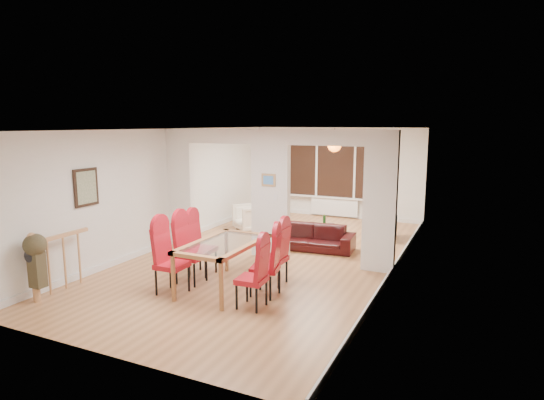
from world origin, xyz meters
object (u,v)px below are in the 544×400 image
Objects in this scene: armchair at (250,218)px; television at (392,229)px; dining_chair_rb at (265,263)px; dining_table at (224,265)px; dining_chair_lc at (202,246)px; sofa at (312,237)px; dining_chair_ra at (251,274)px; person at (271,196)px; coffee_table at (324,229)px; dining_chair_lb at (191,251)px; dining_chair_la at (172,260)px; bottle at (324,220)px; bowl at (330,225)px; dining_chair_rc at (274,254)px.

television is (3.45, 0.62, -0.08)m from armchair.
television is at bearing 63.40° from dining_chair_rb.
dining_table is 0.75m from dining_chair_rb.
sofa is at bearing 59.66° from dining_chair_lc.
dining_chair_ra reaches higher than television.
dining_chair_rb is 1.44× the size of armchair.
person is 1.70m from coffee_table.
dining_chair_lc is (-0.07, 0.46, -0.03)m from dining_chair_lb.
dining_chair_la is 5.10m from person.
bottle is 1.28× the size of bowl.
dining_chair_lb is at bearing 90.65° from dining_chair_la.
television reaches higher than bottle.
coffee_table is 0.26m from bottle.
dining_chair_la is 3.93× the size of bottle.
dining_chair_lc is at bearing 138.50° from television.
coffee_table is at bearing 85.94° from television.
dining_table is at bearing -36.02° from dining_chair_lc.
bottle is (1.85, 0.42, 0.02)m from armchair.
dining_chair_la is 5.02× the size of bowl.
dining_table reaches higher than sofa.
person is 7.41× the size of bowl.
dining_chair_ra reaches higher than bottle.
dining_chair_rb is 2.89m from sofa.
dining_chair_lb is 4.49m from bowl.
armchair is 2.58× the size of bottle.
dining_chair_lc is 2.72m from sofa.
sofa is 2.14m from television.
coffee_table is (-0.47, 4.35, -0.43)m from dining_chair_rb.
sofa is at bearing 41.18° from person.
dining_table is at bearing 38.46° from dining_chair_la.
dining_chair_lc is 4.09m from person.
person is at bearing 102.10° from dining_chair_rb.
dining_chair_rb is (0.74, 0.02, 0.13)m from dining_table.
bottle is (-0.18, 1.41, 0.08)m from sofa.
dining_table is at bearing -93.51° from coffee_table.
dining_chair_ra is at bearing -23.30° from armchair.
dining_table is 1.60× the size of dining_chair_rb.
dining_chair_rc is at bearing -17.79° from armchair.
coffee_table is (1.53, -0.14, -0.72)m from person.
dining_chair_rb is 4.76× the size of bowl.
bowl is at bearing 78.73° from person.
dining_chair_ra is at bearing -84.47° from bottle.
sofa is (-0.28, 3.39, -0.24)m from dining_chair_ra.
television is at bearing 43.89° from sofa.
dining_chair_ra is at bearing -33.16° from dining_table.
sofa is 2.48× the size of armchair.
dining_chair_rb is 0.54m from dining_chair_rc.
dining_chair_lc is 1.39m from dining_chair_rc.
dining_chair_lb is at bearing -157.57° from dining_chair_rc.
dining_chair_lb is 4.48m from coffee_table.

